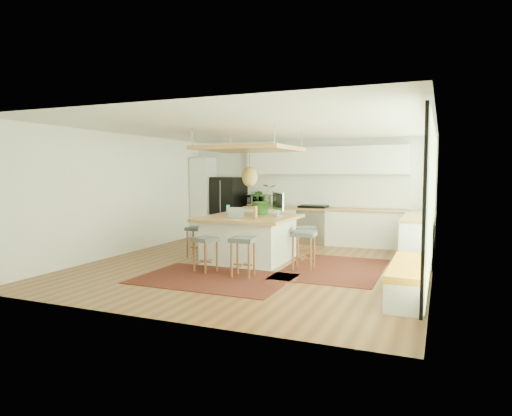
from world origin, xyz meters
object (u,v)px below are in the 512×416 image
at_px(stool_left_side, 197,241).
at_px(microwave, 259,199).
at_px(island_plant, 262,203).
at_px(fridge, 229,205).
at_px(stool_near_right, 243,257).
at_px(stool_right_back, 306,244).
at_px(monitor, 278,204).
at_px(island, 249,238).
at_px(laptop, 236,212).
at_px(stool_right_front, 304,251).
at_px(stool_near_left, 206,253).

bearing_deg(stool_left_side, microwave, 83.66).
relative_size(stool_left_side, island_plant, 1.01).
relative_size(fridge, island_plant, 2.60).
bearing_deg(island_plant, stool_near_right, -78.64).
bearing_deg(stool_near_right, fridge, 119.01).
bearing_deg(stool_right_back, stool_near_right, -109.27).
relative_size(stool_right_back, monitor, 1.32).
distance_m(monitor, island_plant, 0.47).
distance_m(island, monitor, 0.94).
bearing_deg(microwave, island_plant, -69.38).
distance_m(stool_near_right, microwave, 4.45).
height_order(fridge, stool_near_right, fridge).
distance_m(fridge, microwave, 0.94).
distance_m(monitor, microwave, 2.88).
height_order(laptop, monitor, monitor).
bearing_deg(monitor, stool_right_front, 4.60).
xyz_separation_m(island, stool_right_back, (1.11, 0.39, -0.11)).
bearing_deg(laptop, stool_left_side, 149.74).
xyz_separation_m(island, island_plant, (0.11, 0.46, 0.72)).
bearing_deg(stool_near_left, island, 76.71).
distance_m(fridge, laptop, 3.60).
xyz_separation_m(stool_near_right, stool_right_back, (0.63, 1.79, 0.00)).
distance_m(microwave, island_plant, 2.51).
distance_m(stool_left_side, laptop, 1.34).
distance_m(island, stool_right_back, 1.18).
bearing_deg(stool_right_back, fridge, 140.99).
height_order(stool_right_back, microwave, microwave).
distance_m(stool_near_left, stool_near_right, 0.80).
distance_m(island, microwave, 2.97).
height_order(monitor, island_plant, same).
relative_size(laptop, monitor, 0.58).
distance_m(stool_near_right, stool_left_side, 2.17).
height_order(stool_near_right, stool_right_front, stool_right_front).
bearing_deg(fridge, laptop, -47.11).
xyz_separation_m(fridge, island_plant, (1.94, -2.32, 0.26)).
bearing_deg(laptop, microwave, 90.58).
distance_m(fridge, stool_near_left, 4.41).
bearing_deg(stool_left_side, fridge, 102.05).
height_order(stool_near_right, laptop, laptop).
bearing_deg(stool_right_front, fridge, 134.29).
relative_size(stool_right_back, island_plant, 1.09).
bearing_deg(stool_near_left, stool_left_side, 126.11).
relative_size(microwave, island_plant, 0.87).
distance_m(laptop, island_plant, 0.90).
height_order(island, stool_left_side, island).
distance_m(stool_right_front, monitor, 1.34).
bearing_deg(monitor, stool_near_left, -70.95).
bearing_deg(fridge, stool_left_side, -63.35).
height_order(stool_right_front, island_plant, island_plant).
relative_size(island, island_plant, 2.81).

